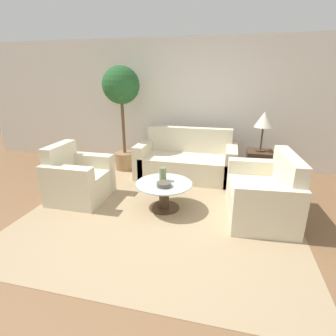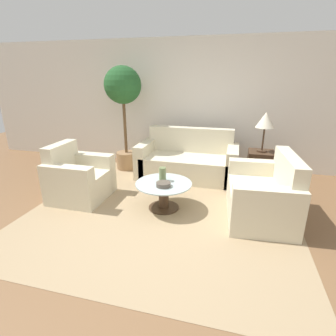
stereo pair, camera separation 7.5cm
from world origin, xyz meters
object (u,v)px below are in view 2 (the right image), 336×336
armchair (78,180)px  potted_plant (123,97)px  table_lamp (265,121)px  vase (163,174)px  loveseat (265,197)px  coffee_table (164,192)px  sofa_main (188,162)px  bowl (163,184)px

armchair → potted_plant: size_ratio=0.43×
table_lamp → vase: (-1.46, -1.32, -0.63)m
armchair → potted_plant: potted_plant is taller
loveseat → table_lamp: size_ratio=1.90×
coffee_table → vase: bearing=115.0°
table_lamp → potted_plant: potted_plant is taller
sofa_main → armchair: (-1.52, -1.38, 0.00)m
table_lamp → vase: table_lamp is taller
armchair → table_lamp: size_ratio=1.26×
vase → bowl: bearing=-71.4°
loveseat → potted_plant: size_ratio=0.64×
vase → potted_plant: bearing=129.7°
coffee_table → vase: (-0.04, 0.08, 0.24)m
armchair → vase: (1.39, 0.07, 0.21)m
loveseat → vase: loveseat is taller
vase → coffee_table: bearing=-65.0°
sofa_main → table_lamp: bearing=0.2°
sofa_main → loveseat: 1.83m
potted_plant → table_lamp: bearing=-2.8°
armchair → bowl: bearing=-95.3°
sofa_main → table_lamp: table_lamp is taller
sofa_main → bowl: bearing=-92.5°
coffee_table → loveseat: bearing=5.2°
coffee_table → vase: 0.26m
armchair → coffee_table: bearing=-90.5°
loveseat → potted_plant: (-2.65, 1.40, 1.18)m
loveseat → sofa_main: bearing=-138.2°
bowl → coffee_table: bearing=104.0°
table_lamp → armchair: bearing=-154.1°
sofa_main → coffee_table: sofa_main is taller
sofa_main → table_lamp: (1.33, 0.00, 0.84)m
loveseat → bowl: (-1.38, -0.25, 0.14)m
sofa_main → vase: (-0.14, -1.31, 0.21)m
armchair → table_lamp: (2.85, 1.39, 0.84)m
sofa_main → bowl: (-0.07, -1.52, 0.14)m
vase → bowl: vase is taller
loveseat → potted_plant: bearing=-122.1°
table_lamp → potted_plant: (-2.66, 0.13, 0.34)m
table_lamp → bowl: table_lamp is taller
sofa_main → coffee_table: (-0.10, -1.40, -0.03)m
table_lamp → bowl: (-1.39, -1.53, -0.70)m
table_lamp → potted_plant: 2.69m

